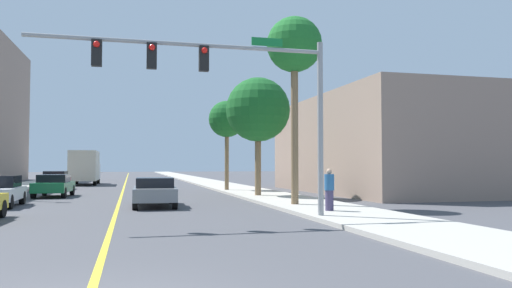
# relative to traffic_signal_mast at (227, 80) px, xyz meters

# --- Properties ---
(ground) EXTENTS (192.00, 192.00, 0.00)m
(ground) POSITION_rel_traffic_signal_mast_xyz_m (-3.66, 32.47, -4.76)
(ground) COLOR #47474C
(sidewalk_left) EXTENTS (3.73, 168.00, 0.15)m
(sidewalk_left) POSITION_rel_traffic_signal_mast_xyz_m (-12.12, 32.47, -4.69)
(sidewalk_left) COLOR beige
(sidewalk_left) RESTS_ON ground
(sidewalk_right) EXTENTS (3.73, 168.00, 0.15)m
(sidewalk_right) POSITION_rel_traffic_signal_mast_xyz_m (4.80, 32.47, -4.69)
(sidewalk_right) COLOR #B2ADA3
(sidewalk_right) RESTS_ON ground
(lane_marking_center) EXTENTS (0.16, 144.00, 0.01)m
(lane_marking_center) POSITION_rel_traffic_signal_mast_xyz_m (-3.66, 32.47, -4.76)
(lane_marking_center) COLOR yellow
(lane_marking_center) RESTS_ON ground
(building_right_near) EXTENTS (10.83, 18.66, 6.57)m
(building_right_near) POSITION_rel_traffic_signal_mast_xyz_m (14.38, 15.27, -1.48)
(building_right_near) COLOR gray
(building_right_near) RESTS_ON ground
(traffic_signal_mast) EXTENTS (9.81, 0.36, 6.13)m
(traffic_signal_mast) POSITION_rel_traffic_signal_mast_xyz_m (0.00, 0.00, 0.00)
(traffic_signal_mast) COLOR gray
(traffic_signal_mast) RESTS_ON sidewalk_right
(palm_near) EXTENTS (2.53, 2.53, 8.51)m
(palm_near) POSITION_rel_traffic_signal_mast_xyz_m (4.06, 4.91, 2.46)
(palm_near) COLOR brown
(palm_near) RESTS_ON sidewalk_right
(palm_mid) EXTENTS (3.76, 3.76, 6.88)m
(palm_mid) POSITION_rel_traffic_signal_mast_xyz_m (4.09, 11.61, 0.35)
(palm_mid) COLOR brown
(palm_mid) RESTS_ON sidewalk_right
(palm_far) EXTENTS (2.62, 2.62, 6.36)m
(palm_far) POSITION_rel_traffic_signal_mast_xyz_m (3.52, 18.31, 0.37)
(palm_far) COLOR brown
(palm_far) RESTS_ON sidewalk_right
(car_green) EXTENTS (2.00, 4.10, 1.34)m
(car_green) POSITION_rel_traffic_signal_mast_xyz_m (-7.55, 15.33, -4.06)
(car_green) COLOR #196638
(car_green) RESTS_ON ground
(car_red) EXTENTS (1.81, 4.08, 1.44)m
(car_red) POSITION_rel_traffic_signal_mast_xyz_m (-8.72, 24.38, -4.02)
(car_red) COLOR red
(car_red) RESTS_ON ground
(car_gray) EXTENTS (2.01, 4.41, 1.33)m
(car_gray) POSITION_rel_traffic_signal_mast_xyz_m (-2.04, 6.86, -4.06)
(car_gray) COLOR slate
(car_gray) RESTS_ON ground
(delivery_truck) EXTENTS (2.43, 7.77, 3.24)m
(delivery_truck) POSITION_rel_traffic_signal_mast_xyz_m (-7.39, 33.79, -3.05)
(delivery_truck) COLOR silver
(delivery_truck) RESTS_ON ground
(pedestrian) EXTENTS (0.38, 0.38, 1.61)m
(pedestrian) POSITION_rel_traffic_signal_mast_xyz_m (4.31, 1.55, -3.81)
(pedestrian) COLOR #3F3859
(pedestrian) RESTS_ON sidewalk_right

